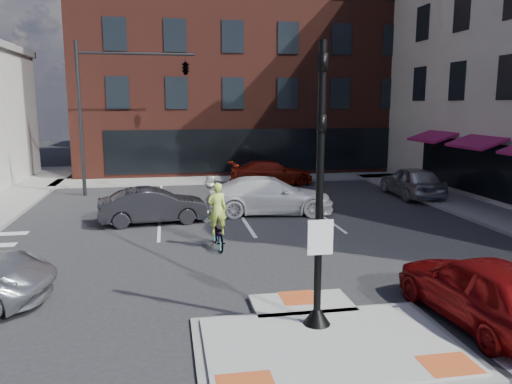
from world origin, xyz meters
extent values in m
plane|color=#28282B|center=(0.00, 0.00, 0.00)|extent=(120.00, 120.00, 0.00)
cube|color=gray|center=(0.00, -0.50, 0.03)|extent=(5.40, 3.60, 0.06)
cube|color=#A8A8A3|center=(0.00, -0.50, 0.06)|extent=(5.00, 3.20, 0.12)
cube|color=#A8A8A3|center=(0.00, 1.60, 0.06)|extent=(2.40, 1.40, 0.12)
cube|color=#D45525|center=(1.90, -1.70, 0.12)|extent=(1.00, 0.80, 0.01)
cube|color=#D45525|center=(0.00, 1.90, 0.12)|extent=(0.90, 0.90, 0.01)
cube|color=gray|center=(-11.00, 20.00, 0.07)|extent=(3.00, 20.00, 0.15)
cube|color=gray|center=(10.80, 10.00, 0.07)|extent=(3.00, 24.00, 0.15)
cube|color=gray|center=(3.00, 22.00, 0.07)|extent=(26.00, 3.00, 0.15)
cube|color=#522219|center=(3.00, 32.00, 7.50)|extent=(24.00, 18.00, 15.00)
cube|color=black|center=(3.00, 23.00, 1.80)|extent=(20.00, 0.12, 2.80)
cube|color=#A7165B|center=(11.30, 10.00, 3.05)|extent=(1.46, 3.00, 0.58)
cube|color=#A7165B|center=(11.30, 16.00, 3.05)|extent=(1.46, 3.00, 0.58)
cube|color=slate|center=(-4.00, 52.00, 5.00)|extent=(10.00, 12.00, 10.00)
cube|color=brown|center=(9.00, 54.00, 6.00)|extent=(12.00, 12.00, 12.00)
cone|color=black|center=(0.00, 0.40, 0.34)|extent=(0.60, 0.60, 0.45)
cylinder|color=black|center=(0.00, 0.40, 3.20)|extent=(0.16, 0.16, 5.80)
cube|color=white|center=(0.00, 0.28, 2.10)|extent=(0.55, 0.04, 0.75)
imported|color=black|center=(0.00, 0.40, 5.30)|extent=(0.18, 0.22, 1.10)
imported|color=black|center=(0.00, 0.40, 4.10)|extent=(0.18, 0.22, 1.10)
cylinder|color=black|center=(-7.50, 18.00, 4.00)|extent=(0.20, 0.20, 8.00)
cylinder|color=black|center=(-4.50, 18.00, 7.40)|extent=(6.00, 0.14, 0.14)
imported|color=black|center=(-2.00, 18.00, 6.80)|extent=(0.48, 2.24, 0.90)
imported|color=maroon|center=(3.71, 0.00, 0.80)|extent=(2.24, 4.81, 1.59)
imported|color=white|center=(1.33, 11.93, 0.82)|extent=(5.86, 2.90, 1.64)
imported|color=#242328|center=(-3.71, 11.00, 0.73)|extent=(4.55, 2.02, 1.45)
imported|color=#B9BBC1|center=(9.50, 14.56, 0.82)|extent=(2.11, 4.86, 1.63)
imported|color=maroon|center=(3.07, 19.75, 0.73)|extent=(5.16, 2.37, 1.46)
imported|color=#3F3F44|center=(-1.50, 7.00, 0.47)|extent=(0.76, 1.83, 0.94)
imported|color=#C1E24F|center=(-1.50, 7.00, 1.35)|extent=(0.69, 0.48, 1.80)
camera|label=1|loc=(-3.10, -9.42, 4.86)|focal=35.00mm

